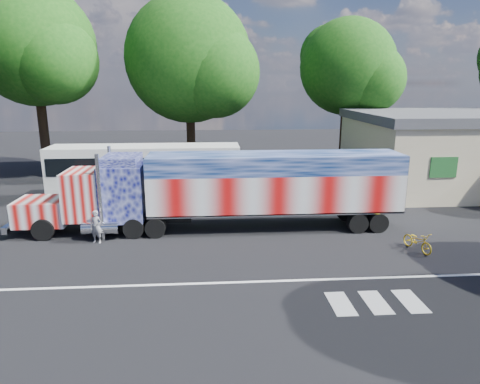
{
  "coord_description": "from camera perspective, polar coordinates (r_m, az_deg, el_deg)",
  "views": [
    {
      "loc": [
        -1.44,
        -17.37,
        7.11
      ],
      "look_at": [
        0.0,
        3.0,
        1.9
      ],
      "focal_mm": 32.0,
      "sensor_mm": 36.0,
      "label": 1
    }
  ],
  "objects": [
    {
      "name": "ground",
      "position": [
        18.83,
        0.65,
        -7.88
      ],
      "size": [
        100.0,
        100.0,
        0.0
      ],
      "primitive_type": "plane",
      "color": "black"
    },
    {
      "name": "lane_markings",
      "position": [
        15.67,
        8.22,
        -12.81
      ],
      "size": [
        30.0,
        2.67,
        0.01
      ],
      "color": "silver",
      "rests_on": "ground"
    },
    {
      "name": "semi_truck",
      "position": [
        21.03,
        -1.7,
        0.5
      ],
      "size": [
        19.04,
        3.01,
        4.06
      ],
      "color": "black",
      "rests_on": "ground"
    },
    {
      "name": "coach_bus",
      "position": [
        27.3,
        -12.42,
        2.65
      ],
      "size": [
        11.62,
        2.7,
        3.38
      ],
      "color": "silver",
      "rests_on": "ground"
    },
    {
      "name": "woman",
      "position": [
        20.59,
        -18.64,
        -4.41
      ],
      "size": [
        0.64,
        0.51,
        1.54
      ],
      "primitive_type": "imported",
      "rotation": [
        0.0,
        0.0,
        -0.29
      ],
      "color": "slate",
      "rests_on": "ground"
    },
    {
      "name": "bicycle",
      "position": [
        20.27,
        22.59,
        -6.06
      ],
      "size": [
        1.04,
        1.76,
        0.87
      ],
      "primitive_type": "imported",
      "rotation": [
        0.0,
        0.0,
        0.3
      ],
      "color": "gold",
      "rests_on": "ground"
    },
    {
      "name": "tree_n_mid",
      "position": [
        35.18,
        -6.56,
        17.12
      ],
      "size": [
        10.39,
        9.9,
        13.89
      ],
      "color": "black",
      "rests_on": "ground"
    },
    {
      "name": "tree_nw_a",
      "position": [
        35.9,
        -25.54,
        17.13
      ],
      "size": [
        9.16,
        8.72,
        14.13
      ],
      "color": "black",
      "rests_on": "ground"
    },
    {
      "name": "tree_ne_a",
      "position": [
        37.32,
        14.39,
        15.77
      ],
      "size": [
        8.16,
        7.77,
        12.29
      ],
      "color": "black",
      "rests_on": "ground"
    }
  ]
}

